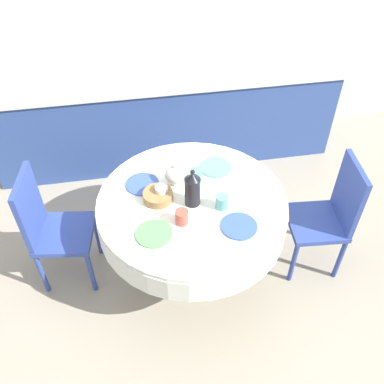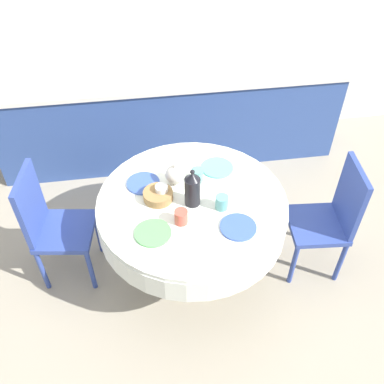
{
  "view_description": "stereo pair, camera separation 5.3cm",
  "coord_description": "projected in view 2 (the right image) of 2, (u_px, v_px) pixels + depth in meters",
  "views": [
    {
      "loc": [
        -0.35,
        -2.0,
        2.77
      ],
      "look_at": [
        0.0,
        0.0,
        0.83
      ],
      "focal_mm": 40.0,
      "sensor_mm": 36.0,
      "label": 1
    },
    {
      "loc": [
        -0.3,
        -2.01,
        2.77
      ],
      "look_at": [
        0.0,
        0.0,
        0.83
      ],
      "focal_mm": 40.0,
      "sensor_mm": 36.0,
      "label": 2
    }
  ],
  "objects": [
    {
      "name": "plate_near_left",
      "position": [
        153.0,
        233.0,
        2.65
      ],
      "size": [
        0.23,
        0.23,
        0.01
      ],
      "primitive_type": "cylinder",
      "color": "#5BA85B",
      "rests_on": "dining_table"
    },
    {
      "name": "bread_basket",
      "position": [
        158.0,
        195.0,
        2.86
      ],
      "size": [
        0.2,
        0.2,
        0.06
      ],
      "primitive_type": "cylinder",
      "color": "olive",
      "rests_on": "dining_table"
    },
    {
      "name": "plate_far_left",
      "position": [
        143.0,
        183.0,
        2.98
      ],
      "size": [
        0.23,
        0.23,
        0.01
      ],
      "primitive_type": "cylinder",
      "color": "#3856AD",
      "rests_on": "dining_table"
    },
    {
      "name": "kitchen_counter",
      "position": [
        170.0,
        115.0,
        4.13
      ],
      "size": [
        3.24,
        0.64,
        0.89
      ],
      "color": "#2D4784",
      "rests_on": "ground_plane"
    },
    {
      "name": "ground_plane",
      "position": [
        192.0,
        267.0,
        3.38
      ],
      "size": [
        12.0,
        12.0,
        0.0
      ],
      "primitive_type": "plane",
      "color": "#9E937F"
    },
    {
      "name": "teapot",
      "position": [
        175.0,
        175.0,
        2.94
      ],
      "size": [
        0.19,
        0.14,
        0.18
      ],
      "color": "silver",
      "rests_on": "dining_table"
    },
    {
      "name": "cup_near_left",
      "position": [
        181.0,
        217.0,
        2.69
      ],
      "size": [
        0.09,
        0.09,
        0.1
      ],
      "primitive_type": "cylinder",
      "color": "#CC4C3D",
      "rests_on": "dining_table"
    },
    {
      "name": "coffee_carafe",
      "position": [
        192.0,
        189.0,
        2.76
      ],
      "size": [
        0.1,
        0.1,
        0.29
      ],
      "color": "black",
      "rests_on": "dining_table"
    },
    {
      "name": "cup_far_right",
      "position": [
        197.0,
        175.0,
        2.98
      ],
      "size": [
        0.09,
        0.09,
        0.1
      ],
      "primitive_type": "cylinder",
      "color": "#5BA39E",
      "rests_on": "dining_table"
    },
    {
      "name": "dining_table",
      "position": [
        192.0,
        213.0,
        2.95
      ],
      "size": [
        1.3,
        1.3,
        0.75
      ],
      "color": "brown",
      "rests_on": "ground_plane"
    },
    {
      "name": "chair_right",
      "position": [
        51.0,
        223.0,
        3.02
      ],
      "size": [
        0.45,
        0.45,
        0.96
      ],
      "rotation": [
        0.0,
        0.0,
        -1.72
      ],
      "color": "#2D428E",
      "rests_on": "ground_plane"
    },
    {
      "name": "wall_back",
      "position": [
        162.0,
        13.0,
        3.78
      ],
      "size": [
        7.0,
        0.05,
        2.6
      ],
      "color": "silver",
      "rests_on": "ground_plane"
    },
    {
      "name": "plate_near_right",
      "position": [
        238.0,
        227.0,
        2.69
      ],
      "size": [
        0.23,
        0.23,
        0.01
      ],
      "primitive_type": "cylinder",
      "color": "#3856AD",
      "rests_on": "dining_table"
    },
    {
      "name": "chair_left",
      "position": [
        330.0,
        216.0,
        3.06
      ],
      "size": [
        0.43,
        0.43,
        0.96
      ],
      "rotation": [
        0.0,
        0.0,
        1.49
      ],
      "color": "#2D428E",
      "rests_on": "ground_plane"
    },
    {
      "name": "cup_far_left",
      "position": [
        162.0,
        192.0,
        2.86
      ],
      "size": [
        0.09,
        0.09,
        0.1
      ],
      "primitive_type": "cylinder",
      "color": "white",
      "rests_on": "dining_table"
    },
    {
      "name": "cup_near_right",
      "position": [
        222.0,
        202.0,
        2.79
      ],
      "size": [
        0.09,
        0.09,
        0.1
      ],
      "primitive_type": "cylinder",
      "color": "#5BA39E",
      "rests_on": "dining_table"
    },
    {
      "name": "plate_far_right",
      "position": [
        217.0,
        168.0,
        3.1
      ],
      "size": [
        0.23,
        0.23,
        0.01
      ],
      "primitive_type": "cylinder",
      "color": "#60BCB7",
      "rests_on": "dining_table"
    }
  ]
}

